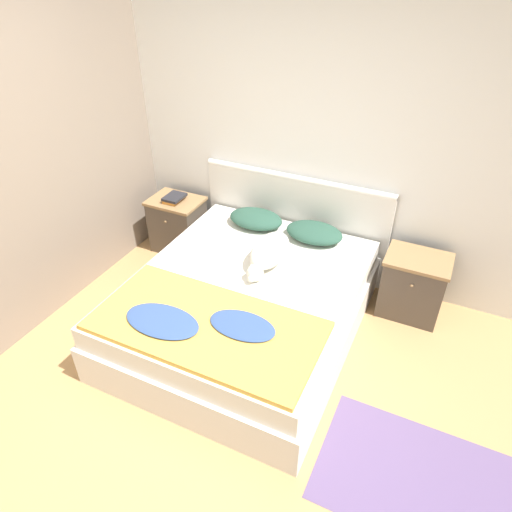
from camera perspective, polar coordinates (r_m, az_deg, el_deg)
ground_plane at (r=3.24m, az=-10.44°, el=-20.29°), size 16.00×16.00×0.00m
wall_back at (r=4.00m, az=5.38°, el=14.73°), size 9.00×0.06×2.55m
wall_side_left at (r=4.01m, az=-23.00°, el=12.22°), size 0.06×3.10×2.55m
bed at (r=3.63m, az=-1.37°, el=-6.27°), size 1.68×2.01×0.51m
headboard at (r=4.26m, az=4.78°, el=4.46°), size 1.76×0.06×0.95m
nightstand_left at (r=4.67m, az=-9.74°, el=3.92°), size 0.51×0.40×0.56m
nightstand_right at (r=4.00m, az=19.01°, el=-3.50°), size 0.51×0.40×0.56m
pillow_left at (r=4.12m, az=-0.02°, el=4.69°), size 0.49×0.34×0.13m
pillow_right at (r=3.95m, az=7.29°, el=2.92°), size 0.49×0.34×0.13m
quilt at (r=3.08m, az=-6.50°, el=-8.56°), size 1.54×0.77×0.07m
dog at (r=3.61m, az=1.65°, el=0.50°), size 0.26×0.69×0.21m
book_stack at (r=4.51m, az=-10.21°, el=7.14°), size 0.17×0.21×0.06m
rug at (r=3.15m, az=18.93°, el=-24.65°), size 1.10×0.79×0.00m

